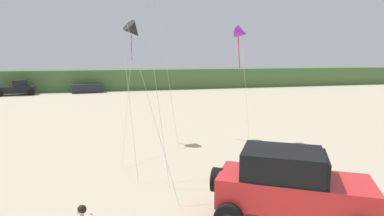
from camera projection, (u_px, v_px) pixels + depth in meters
The scene contains 6 objects.
dune_ridge at pixel (141, 78), 51.85m from camera, with size 90.00×7.86×3.06m, color #4C703D.
jeep at pixel (291, 185), 9.58m from camera, with size 4.97×4.28×2.26m.
distant_pickup at pixel (17, 88), 42.06m from camera, with size 4.85×3.06×1.98m.
distant_sedan at pixel (87, 88), 44.96m from camera, with size 4.20×1.70×1.20m, color #1E232D.
kite_black_sled at pixel (242, 33), 18.83m from camera, with size 1.14×3.04×6.79m.
kite_blue_swept at pixel (134, 31), 18.85m from camera, with size 1.86×6.08×7.17m.
Camera 1 is at (-1.57, -3.92, 4.98)m, focal length 30.08 mm.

